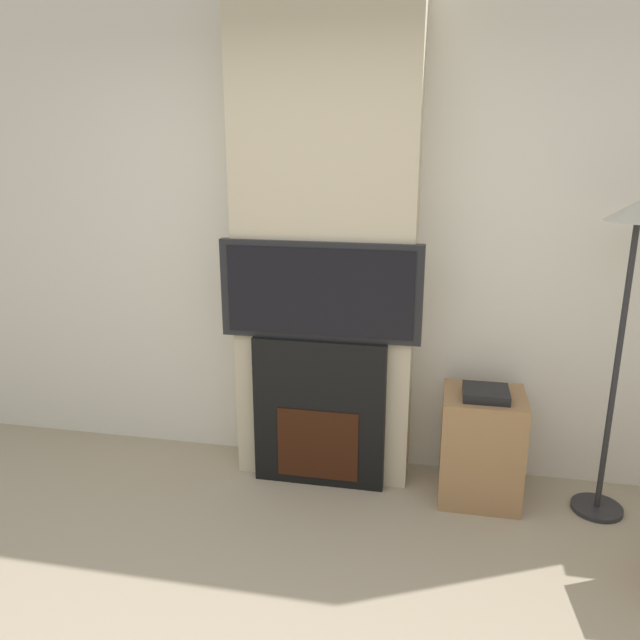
# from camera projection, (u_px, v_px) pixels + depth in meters

# --- Properties ---
(wall_back) EXTENTS (6.00, 0.06, 2.70)m
(wall_back) POSITION_uv_depth(u_px,v_px,m) (331.00, 244.00, 3.61)
(wall_back) COLOR silver
(wall_back) RESTS_ON ground_plane
(chimney_breast) EXTENTS (1.00, 0.29, 2.70)m
(chimney_breast) POSITION_uv_depth(u_px,v_px,m) (325.00, 249.00, 3.44)
(chimney_breast) COLOR beige
(chimney_breast) RESTS_ON ground_plane
(fireplace) EXTENTS (0.75, 0.15, 0.87)m
(fireplace) POSITION_uv_depth(u_px,v_px,m) (320.00, 412.00, 3.56)
(fireplace) COLOR black
(fireplace) RESTS_ON ground_plane
(television) EXTENTS (1.10, 0.07, 0.54)m
(television) POSITION_uv_depth(u_px,v_px,m) (320.00, 291.00, 3.36)
(television) COLOR black
(television) RESTS_ON fireplace
(floor_lamp) EXTENTS (0.31, 0.31, 1.66)m
(floor_lamp) POSITION_uv_depth(u_px,v_px,m) (630.00, 276.00, 3.02)
(floor_lamp) COLOR #262628
(floor_lamp) RESTS_ON ground_plane
(media_stand) EXTENTS (0.44, 0.39, 0.67)m
(media_stand) POSITION_uv_depth(u_px,v_px,m) (481.00, 445.00, 3.43)
(media_stand) COLOR #997047
(media_stand) RESTS_ON ground_plane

